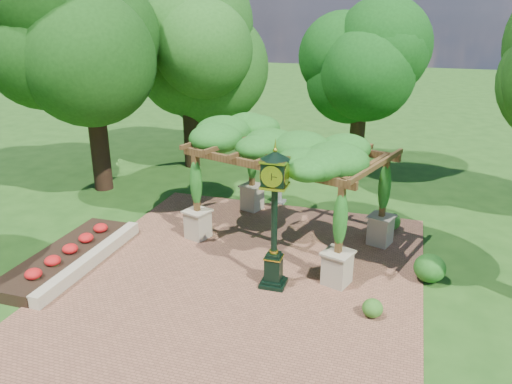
% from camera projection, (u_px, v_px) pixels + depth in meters
% --- Properties ---
extents(ground, '(120.00, 120.00, 0.00)m').
position_uv_depth(ground, '(228.00, 300.00, 13.38)').
color(ground, '#1E4714').
rests_on(ground, ground).
extents(brick_plaza, '(10.00, 12.00, 0.04)m').
position_uv_depth(brick_plaza, '(240.00, 281.00, 14.27)').
color(brick_plaza, brown).
rests_on(brick_plaza, ground).
extents(border_wall, '(0.35, 5.00, 0.40)m').
position_uv_depth(border_wall, '(91.00, 260.00, 15.05)').
color(border_wall, '#C6B793').
rests_on(border_wall, ground).
extents(flower_bed, '(1.50, 5.00, 0.36)m').
position_uv_depth(flower_bed, '(66.00, 257.00, 15.30)').
color(flower_bed, red).
rests_on(flower_bed, ground).
extents(pedestal_clock, '(0.79, 0.79, 3.98)m').
position_uv_depth(pedestal_clock, '(274.00, 208.00, 13.21)').
color(pedestal_clock, black).
rests_on(pedestal_clock, brick_plaza).
extents(pergola, '(6.89, 5.43, 3.79)m').
position_uv_depth(pergola, '(290.00, 152.00, 15.65)').
color(pergola, tan).
rests_on(pergola, brick_plaza).
extents(sundial, '(0.53, 0.53, 0.93)m').
position_uv_depth(sundial, '(279.00, 193.00, 19.90)').
color(sundial, gray).
rests_on(sundial, ground).
extents(shrub_front, '(0.57, 0.57, 0.47)m').
position_uv_depth(shrub_front, '(373.00, 308.00, 12.51)').
color(shrub_front, '#2C601B').
rests_on(shrub_front, brick_plaza).
extents(shrub_mid, '(0.89, 0.89, 0.80)m').
position_uv_depth(shrub_mid, '(430.00, 268.00, 14.10)').
color(shrub_mid, '#1F5818').
rests_on(shrub_mid, brick_plaza).
extents(shrub_back, '(0.75, 0.75, 0.64)m').
position_uv_depth(shrub_back, '(390.00, 221.00, 17.41)').
color(shrub_back, '#28611C').
rests_on(shrub_back, brick_plaza).
extents(tree_west_near, '(5.21, 5.21, 9.48)m').
position_uv_depth(tree_west_near, '(87.00, 31.00, 19.38)').
color(tree_west_near, black).
rests_on(tree_west_near, ground).
extents(tree_west_far, '(5.17, 5.17, 8.04)m').
position_uv_depth(tree_west_far, '(187.00, 50.00, 22.84)').
color(tree_west_far, black).
rests_on(tree_west_far, ground).
extents(tree_north, '(4.37, 4.37, 7.66)m').
position_uv_depth(tree_north, '(363.00, 58.00, 22.36)').
color(tree_north, '#372516').
rests_on(tree_north, ground).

